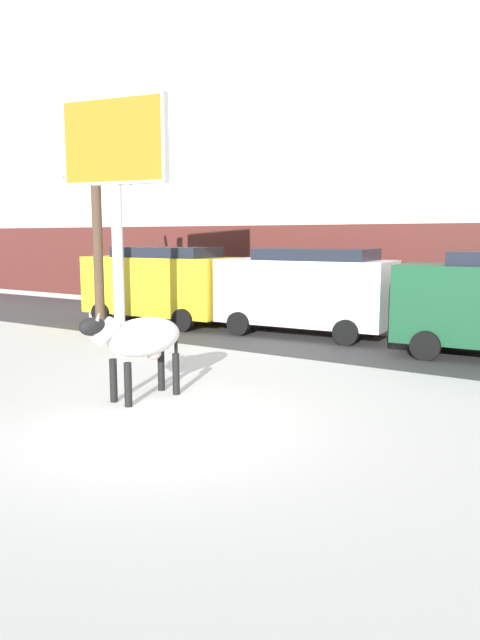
% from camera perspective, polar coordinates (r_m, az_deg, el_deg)
% --- Properties ---
extents(ground_plane, '(120.00, 120.00, 0.00)m').
position_cam_1_polar(ground_plane, '(8.28, -9.15, -10.55)').
color(ground_plane, silver).
extents(road_strip, '(60.00, 5.60, 0.01)m').
position_cam_1_polar(road_strip, '(15.23, 12.01, -2.02)').
color(road_strip, '#423F3F').
rests_on(road_strip, ground).
extents(building_facade, '(44.00, 6.10, 13.00)m').
position_cam_1_polar(building_facade, '(21.18, 18.79, 18.17)').
color(building_facade, beige).
rests_on(building_facade, ground).
extents(cow_holstein, '(0.84, 1.93, 1.54)m').
position_cam_1_polar(cow_holstein, '(9.64, -9.56, -1.78)').
color(cow_holstein, silver).
rests_on(cow_holstein, ground).
extents(billboard, '(2.51, 0.67, 5.56)m').
position_cam_1_polar(billboard, '(13.29, -12.07, 15.19)').
color(billboard, silver).
rests_on(billboard, ground).
extents(car_yellow_van, '(4.71, 2.35, 2.32)m').
position_cam_1_polar(car_yellow_van, '(17.96, -7.74, 3.59)').
color(car_yellow_van, gold).
rests_on(car_yellow_van, ground).
extents(car_white_van, '(4.71, 2.35, 2.32)m').
position_cam_1_polar(car_white_van, '(15.79, 6.41, 3.00)').
color(car_white_van, white).
rests_on(car_white_van, ground).
extents(pedestrian_near_billboard, '(0.36, 0.24, 1.73)m').
position_cam_1_polar(pedestrian_near_billboard, '(17.70, 13.61, 2.20)').
color(pedestrian_near_billboard, '#282833').
rests_on(pedestrian_near_billboard, ground).
extents(pedestrian_by_cars, '(0.36, 0.24, 1.73)m').
position_cam_1_polar(pedestrian_by_cars, '(17.45, 16.17, 2.02)').
color(pedestrian_by_cars, '#282833').
rests_on(pedestrian_by_cars, ground).
extents(bare_tree_left_lot, '(1.62, 1.42, 4.81)m').
position_cam_1_polar(bare_tree_left_lot, '(15.89, -13.67, 7.76)').
color(bare_tree_left_lot, '#4C3828').
rests_on(bare_tree_left_lot, ground).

